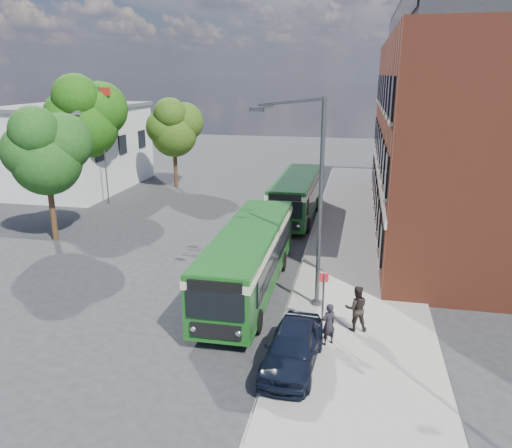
% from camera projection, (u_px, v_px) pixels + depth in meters
% --- Properties ---
extents(ground, '(120.00, 120.00, 0.00)m').
position_uv_depth(ground, '(215.00, 280.00, 24.81)').
color(ground, '#29292C').
rests_on(ground, ground).
extents(pavement, '(6.00, 48.00, 0.15)m').
position_uv_depth(pavement, '(360.00, 238.00, 30.93)').
color(pavement, gray).
rests_on(pavement, ground).
extents(kerb_line, '(0.12, 48.00, 0.01)m').
position_uv_depth(kerb_line, '(311.00, 236.00, 31.54)').
color(kerb_line, beige).
rests_on(kerb_line, ground).
extents(brick_office, '(12.10, 26.00, 14.20)m').
position_uv_depth(brick_office, '(480.00, 122.00, 31.35)').
color(brick_office, brown).
rests_on(brick_office, ground).
extents(white_building, '(9.40, 13.40, 7.30)m').
position_uv_depth(white_building, '(75.00, 147.00, 44.12)').
color(white_building, silver).
rests_on(white_building, ground).
extents(flagpole, '(0.95, 0.10, 9.00)m').
position_uv_depth(flagpole, '(104.00, 141.00, 37.99)').
color(flagpole, '#3D4043').
rests_on(flagpole, ground).
extents(street_lamp, '(2.96, 2.38, 9.00)m').
position_uv_depth(street_lamp, '(312.00, 201.00, 20.62)').
color(street_lamp, '#3D4043').
rests_on(street_lamp, ground).
extents(bus_stop_sign, '(0.35, 0.08, 2.52)m').
position_uv_depth(bus_stop_sign, '(323.00, 298.00, 19.35)').
color(bus_stop_sign, '#3D4043').
rests_on(bus_stop_sign, ground).
extents(bus_front, '(2.69, 11.58, 3.02)m').
position_uv_depth(bus_front, '(249.00, 254.00, 23.05)').
color(bus_front, '#174F18').
rests_on(bus_front, ground).
extents(bus_rear, '(2.79, 10.45, 3.02)m').
position_uv_depth(bus_rear, '(297.00, 193.00, 35.07)').
color(bus_rear, '#1B4E20').
rests_on(bus_rear, ground).
extents(parked_car, '(2.00, 4.42, 1.47)m').
position_uv_depth(parked_car, '(293.00, 347.00, 17.03)').
color(parked_car, black).
rests_on(parked_car, pavement).
extents(pedestrian_a, '(0.71, 0.69, 1.64)m').
position_uv_depth(pedestrian_a, '(328.00, 324.00, 18.42)').
color(pedestrian_a, black).
rests_on(pedestrian_a, pavement).
extents(pedestrian_b, '(1.01, 0.84, 1.85)m').
position_uv_depth(pedestrian_b, '(356.00, 308.00, 19.44)').
color(pedestrian_b, black).
rests_on(pedestrian_b, pavement).
extents(tree_left, '(4.83, 4.59, 8.16)m').
position_uv_depth(tree_left, '(46.00, 150.00, 29.29)').
color(tree_left, '#332012').
rests_on(tree_left, ground).
extents(tree_mid, '(5.88, 5.59, 9.93)m').
position_uv_depth(tree_mid, '(85.00, 116.00, 38.27)').
color(tree_mid, '#332012').
rests_on(tree_mid, ground).
extents(tree_right, '(4.72, 4.49, 7.98)m').
position_uv_depth(tree_right, '(174.00, 127.00, 43.50)').
color(tree_right, '#332012').
rests_on(tree_right, ground).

